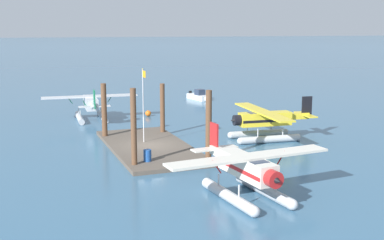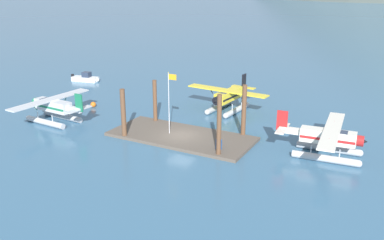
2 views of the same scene
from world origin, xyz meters
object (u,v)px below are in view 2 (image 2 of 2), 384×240
(flagpole, at_px, (170,96))
(seaplane_cream_stbd_fwd, at_px, (328,140))
(boat_white_open_west, at_px, (86,78))
(fuel_drum, at_px, (219,144))
(seaplane_yellow_bow_centre, at_px, (228,98))
(mooring_buoy, at_px, (93,105))
(seaplane_silver_port_aft, at_px, (53,109))

(flagpole, relative_size, seaplane_cream_stbd_fwd, 0.61)
(seaplane_cream_stbd_fwd, xyz_separation_m, boat_white_open_west, (-39.71, 12.56, -1.09))
(fuel_drum, relative_size, seaplane_yellow_bow_centre, 0.08)
(seaplane_yellow_bow_centre, bearing_deg, boat_white_open_west, 171.48)
(mooring_buoy, xyz_separation_m, seaplane_cream_stbd_fwd, (29.09, -2.05, 1.24))
(boat_white_open_west, bearing_deg, flagpole, -31.02)
(mooring_buoy, bearing_deg, seaplane_silver_port_aft, -89.67)
(mooring_buoy, relative_size, boat_white_open_west, 0.14)
(fuel_drum, relative_size, seaplane_cream_stbd_fwd, 0.08)
(seaplane_cream_stbd_fwd, bearing_deg, seaplane_silver_port_aft, -171.15)
(mooring_buoy, bearing_deg, fuel_drum, -15.75)
(fuel_drum, bearing_deg, seaplane_cream_stbd_fwd, 21.65)
(fuel_drum, height_order, seaplane_silver_port_aft, seaplane_silver_port_aft)
(mooring_buoy, bearing_deg, flagpole, -16.96)
(flagpole, height_order, fuel_drum, flagpole)
(seaplane_silver_port_aft, relative_size, seaplane_yellow_bow_centre, 1.00)
(seaplane_silver_port_aft, xyz_separation_m, seaplane_cream_stbd_fwd, (29.05, 4.53, 0.00))
(flagpole, xyz_separation_m, mooring_buoy, (-13.94, 4.25, -3.90))
(seaplane_silver_port_aft, bearing_deg, boat_white_open_west, 121.93)
(seaplane_silver_port_aft, relative_size, seaplane_cream_stbd_fwd, 1.00)
(mooring_buoy, xyz_separation_m, seaplane_yellow_bow_centre, (15.57, 6.59, 1.24))
(mooring_buoy, distance_m, boat_white_open_west, 14.94)
(seaplane_silver_port_aft, distance_m, seaplane_yellow_bow_centre, 20.37)
(seaplane_cream_stbd_fwd, height_order, boat_white_open_west, seaplane_cream_stbd_fwd)
(fuel_drum, xyz_separation_m, boat_white_open_west, (-30.64, 16.16, -0.25))
(mooring_buoy, relative_size, seaplane_silver_port_aft, 0.07)
(flagpole, relative_size, fuel_drum, 7.24)
(fuel_drum, xyz_separation_m, seaplane_yellow_bow_centre, (-4.45, 12.24, 0.84))
(fuel_drum, distance_m, boat_white_open_west, 34.64)
(fuel_drum, bearing_deg, mooring_buoy, 164.25)
(seaplane_yellow_bow_centre, distance_m, boat_white_open_west, 26.50)
(fuel_drum, xyz_separation_m, seaplane_cream_stbd_fwd, (9.06, 3.60, 0.84))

